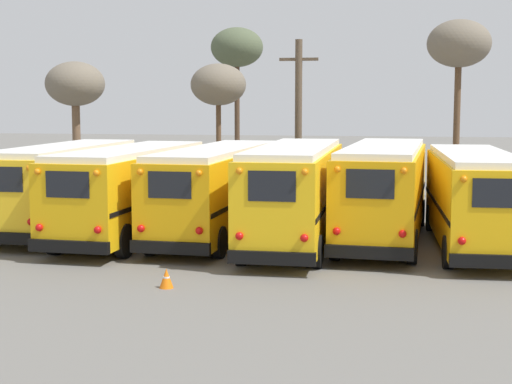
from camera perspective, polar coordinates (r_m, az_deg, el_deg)
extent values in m
plane|color=#66635E|center=(27.37, 0.14, -3.31)|extent=(160.00, 160.00, 0.00)
cube|color=yellow|center=(29.44, -13.67, 0.42)|extent=(2.44, 9.27, 2.58)
cube|color=white|center=(29.33, -13.74, 3.12)|extent=(2.24, 8.90, 0.20)
cube|color=black|center=(25.43, -17.84, -3.20)|extent=(2.46, 0.21, 0.36)
cube|color=black|center=(25.21, -17.96, 0.89)|extent=(1.33, 0.03, 0.77)
sphere|color=red|center=(24.93, -16.06, -2.10)|extent=(0.22, 0.22, 0.22)
sphere|color=orange|center=(24.74, -16.18, 1.68)|extent=(0.18, 0.18, 0.18)
cube|color=black|center=(29.97, -15.79, 0.09)|extent=(0.05, 9.08, 0.14)
cube|color=black|center=(28.99, -11.46, 0.00)|extent=(0.05, 9.08, 0.14)
cylinder|color=black|center=(33.05, -13.08, -0.89)|extent=(0.28, 0.99, 0.99)
cylinder|color=black|center=(32.24, -9.40, -1.00)|extent=(0.28, 0.99, 0.99)
cylinder|color=black|center=(26.12, -14.28, -2.90)|extent=(0.28, 0.99, 0.99)
cube|color=#EAAA0F|center=(27.52, -8.99, 0.12)|extent=(2.94, 9.74, 2.55)
cube|color=white|center=(27.39, -9.05, 2.99)|extent=(2.72, 9.34, 0.20)
cube|color=black|center=(23.31, -13.46, -3.88)|extent=(2.50, 0.33, 0.36)
cube|color=black|center=(23.07, -13.56, 0.53)|extent=(1.35, 0.10, 0.77)
sphere|color=red|center=(23.63, -15.50, -2.51)|extent=(0.22, 0.22, 0.22)
sphere|color=orange|center=(23.44, -15.62, 1.43)|extent=(0.18, 0.18, 0.18)
sphere|color=red|center=(22.81, -11.45, -2.72)|extent=(0.22, 0.22, 0.22)
sphere|color=orange|center=(22.61, -11.55, 1.36)|extent=(0.18, 0.18, 0.18)
cube|color=black|center=(28.03, -11.33, -0.20)|extent=(0.51, 9.42, 0.14)
cube|color=black|center=(27.10, -6.57, -0.35)|extent=(0.51, 9.42, 0.14)
cylinder|color=black|center=(31.31, -8.47, -1.15)|extent=(0.33, 1.07, 1.05)
cylinder|color=black|center=(30.54, -4.48, -1.29)|extent=(0.33, 1.07, 1.05)
cylinder|color=black|center=(25.00, -14.43, -3.25)|extent=(0.33, 1.07, 1.05)
cylinder|color=black|center=(24.03, -9.59, -3.53)|extent=(0.33, 1.07, 1.05)
cube|color=#E5A00C|center=(27.54, -2.75, 0.17)|extent=(2.81, 10.44, 2.58)
cube|color=white|center=(27.42, -2.77, 3.06)|extent=(2.60, 10.01, 0.20)
cube|color=black|center=(22.79, -6.27, -4.05)|extent=(2.41, 0.31, 0.36)
cube|color=black|center=(22.54, -6.30, 0.51)|extent=(1.30, 0.09, 0.77)
sphere|color=red|center=(22.99, -8.37, -2.65)|extent=(0.22, 0.22, 0.22)
sphere|color=orange|center=(22.78, -8.44, 1.45)|extent=(0.18, 0.18, 0.18)
sphere|color=red|center=(22.41, -4.15, -2.83)|extent=(0.22, 0.22, 0.22)
sphere|color=orange|center=(22.20, -4.19, 1.37)|extent=(0.18, 0.18, 0.18)
cube|color=black|center=(27.91, -5.11, -0.16)|extent=(0.47, 10.13, 0.14)
cube|color=black|center=(27.27, -0.34, -0.29)|extent=(0.47, 10.13, 0.14)
cylinder|color=black|center=(31.68, -2.78, -1.06)|extent=(0.32, 0.98, 0.97)
cylinder|color=black|center=(31.16, 1.12, -1.18)|extent=(0.32, 0.98, 0.97)
cylinder|color=black|center=(24.40, -7.68, -3.44)|extent=(0.32, 0.98, 0.97)
cylinder|color=black|center=(23.73, -2.69, -3.67)|extent=(0.32, 0.98, 0.97)
cube|color=yellow|center=(25.83, 2.85, -0.08)|extent=(2.39, 9.77, 2.75)
cube|color=white|center=(25.70, 2.86, 3.18)|extent=(2.20, 9.38, 0.20)
cube|color=black|center=(21.21, 1.14, -4.82)|extent=(2.41, 0.21, 0.36)
cube|color=black|center=(20.93, 1.16, 0.42)|extent=(1.30, 0.03, 0.82)
sphere|color=red|center=(21.24, -1.22, -3.23)|extent=(0.22, 0.22, 0.22)
sphere|color=orange|center=(21.01, -1.24, 1.54)|extent=(0.18, 0.18, 0.18)
sphere|color=red|center=(20.97, 3.53, -3.37)|extent=(0.22, 0.22, 0.22)
sphere|color=orange|center=(20.74, 3.56, 1.46)|extent=(0.18, 0.18, 0.18)
cube|color=black|center=(26.03, 0.24, -0.48)|extent=(0.06, 9.57, 0.14)
cube|color=black|center=(25.74, 5.47, -0.59)|extent=(0.06, 9.57, 0.14)
cylinder|color=black|center=(29.66, 1.60, -1.60)|extent=(0.28, 0.96, 0.96)
cylinder|color=black|center=(29.42, 5.84, -1.70)|extent=(0.28, 0.96, 0.96)
cylinder|color=black|center=(22.70, -1.08, -4.15)|extent=(0.28, 0.96, 0.96)
cylinder|color=black|center=(22.38, 4.46, -4.33)|extent=(0.28, 0.96, 0.96)
cube|color=#E5A00C|center=(26.73, 9.27, 0.07)|extent=(3.00, 9.84, 2.71)
cube|color=white|center=(26.61, 9.33, 3.18)|extent=(2.78, 9.44, 0.20)
cube|color=black|center=(22.08, 8.21, -4.38)|extent=(2.48, 0.35, 0.36)
cube|color=black|center=(21.83, 8.30, 0.58)|extent=(1.33, 0.11, 0.81)
sphere|color=red|center=(22.08, 5.88, -2.86)|extent=(0.22, 0.22, 0.22)
sphere|color=orange|center=(21.86, 5.93, 1.65)|extent=(0.18, 0.18, 0.18)
sphere|color=red|center=(21.91, 10.61, -3.01)|extent=(0.22, 0.22, 0.22)
sphere|color=orange|center=(21.69, 10.70, 1.53)|extent=(0.18, 0.18, 0.18)
cube|color=black|center=(26.88, 6.66, -0.29)|extent=(0.59, 9.50, 0.14)
cube|color=black|center=(26.69, 11.89, -0.44)|extent=(0.59, 9.50, 0.14)
cylinder|color=black|center=(30.50, 7.63, -1.37)|extent=(0.34, 1.03, 1.02)
cylinder|color=black|center=(30.35, 11.89, -1.50)|extent=(0.34, 1.03, 1.02)
cylinder|color=black|center=(23.53, 5.77, -3.73)|extent=(0.34, 1.03, 1.02)
cylinder|color=black|center=(23.33, 11.31, -3.92)|extent=(0.34, 1.03, 1.02)
cube|color=#EAAA0F|center=(26.09, 15.55, -0.45)|extent=(2.66, 9.29, 2.58)
cube|color=white|center=(25.96, 15.64, 2.59)|extent=(2.46, 8.91, 0.20)
cube|color=black|center=(21.72, 17.00, -4.85)|extent=(2.38, 0.29, 0.36)
cube|color=black|center=(21.46, 17.15, -0.08)|extent=(1.28, 0.08, 0.77)
sphere|color=red|center=(21.49, 14.74, -3.46)|extent=(0.22, 0.22, 0.22)
sphere|color=orange|center=(21.27, 14.87, 0.91)|extent=(0.18, 0.18, 0.18)
cube|color=black|center=(25.99, 12.96, -0.83)|extent=(0.35, 9.02, 0.14)
cube|color=black|center=(26.29, 18.08, -0.90)|extent=(0.35, 9.02, 0.14)
cylinder|color=black|center=(29.39, 12.57, -1.84)|extent=(0.31, 0.96, 0.95)
cylinder|color=black|center=(29.63, 16.76, -1.89)|extent=(0.31, 0.96, 0.95)
cylinder|color=black|center=(22.89, 13.80, -4.26)|extent=(0.31, 0.96, 0.95)
cylinder|color=brown|center=(36.48, 3.10, 5.12)|extent=(0.33, 0.33, 7.53)
cube|color=brown|center=(36.52, 3.13, 9.62)|extent=(1.80, 0.14, 0.14)
cylinder|color=brown|center=(39.50, 14.37, 4.39)|extent=(0.32, 0.32, 6.64)
ellipsoid|color=#6B6051|center=(39.57, 14.55, 10.42)|extent=(3.06, 3.06, 2.30)
cylinder|color=#473323|center=(45.09, -1.38, 5.04)|extent=(0.29, 0.29, 6.94)
ellipsoid|color=#4C563D|center=(45.17, -1.40, 10.48)|extent=(2.98, 2.98, 2.23)
cylinder|color=brown|center=(40.31, -12.90, 3.14)|extent=(0.40, 0.40, 4.77)
ellipsoid|color=#6B6051|center=(40.25, -13.02, 7.68)|extent=(2.94, 2.94, 2.20)
cylinder|color=brown|center=(38.29, -2.73, 3.13)|extent=(0.25, 0.25, 4.78)
ellipsoid|color=#6B6051|center=(38.23, -2.76, 7.81)|extent=(2.69, 2.69, 2.02)
cylinder|color=#939399|center=(36.81, -15.41, 0.12)|extent=(0.06, 0.06, 1.40)
cylinder|color=#939399|center=(35.81, -11.82, 0.04)|extent=(0.06, 0.06, 1.40)
cylinder|color=#939399|center=(34.95, -8.05, -0.04)|extent=(0.06, 0.06, 1.40)
cylinder|color=#939399|center=(34.25, -4.10, -0.13)|extent=(0.06, 0.06, 1.40)
cylinder|color=#939399|center=(33.72, -0.01, -0.22)|extent=(0.06, 0.06, 1.40)
cylinder|color=#939399|center=(33.37, 4.19, -0.31)|extent=(0.06, 0.06, 1.40)
cylinder|color=#939399|center=(33.20, 8.45, -0.40)|extent=(0.06, 0.06, 1.40)
cylinder|color=#939399|center=(33.22, 12.74, -0.49)|extent=(0.06, 0.06, 1.40)
cylinder|color=#939399|center=(33.42, 16.99, -0.58)|extent=(0.06, 0.06, 1.40)
cylinder|color=#939399|center=(33.45, 2.08, 0.93)|extent=(22.35, 0.04, 0.04)
cone|color=orange|center=(20.15, -6.54, -6.25)|extent=(0.36, 0.36, 0.50)
cylinder|color=white|center=(20.14, -6.54, -6.18)|extent=(0.17, 0.17, 0.05)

